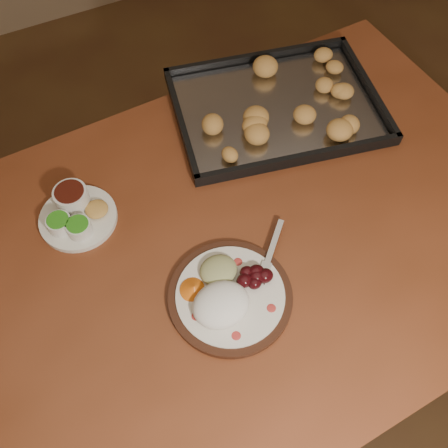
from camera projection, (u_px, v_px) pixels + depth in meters
ground at (253, 347)px, 1.68m from camera, size 4.00×4.00×0.00m
dining_table at (208, 273)px, 1.11m from camera, size 1.54×0.96×0.75m
dinner_plate at (227, 295)px, 0.96m from camera, size 0.30×0.24×0.06m
condiment_saucer at (75, 213)px, 1.05m from camera, size 0.16×0.16×0.06m
baking_tray at (277, 105)px, 1.22m from camera, size 0.56×0.46×0.05m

